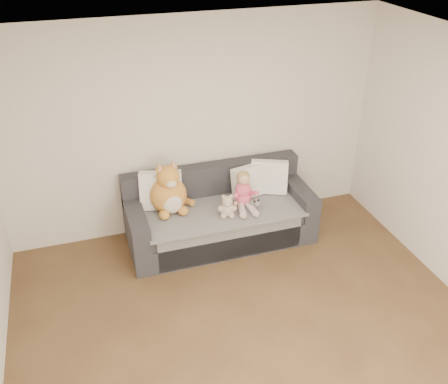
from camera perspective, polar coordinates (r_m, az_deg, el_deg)
The scene contains 10 objects.
room_shell at distance 4.14m, azimuth 3.84°, elevation -3.48°, with size 5.00×5.00×5.00m.
sofa at distance 6.02m, azimuth -0.55°, elevation -2.74°, with size 2.20×0.94×0.85m.
cushion_left at distance 5.83m, azimuth -7.22°, elevation 0.21°, with size 0.52×0.32×0.46m.
cushion_right_back at distance 6.03m, azimuth 2.84°, elevation 1.21°, with size 0.45×0.28×0.40m.
cushion_right_front at distance 6.13m, azimuth 5.18°, elevation 1.74°, with size 0.49×0.36×0.42m.
toddler at distance 5.83m, azimuth 2.30°, elevation -0.02°, with size 0.31×0.44×0.44m.
plush_cat at distance 5.74m, azimuth -6.30°, elevation -0.07°, with size 0.52×0.47×0.65m.
teddy_bear at distance 5.67m, azimuth 0.38°, elevation -1.78°, with size 0.22×0.17×0.28m.
plush_cow at distance 5.83m, azimuth 3.46°, elevation -1.42°, with size 0.12×0.19×0.15m.
sippy_cup at distance 5.74m, azimuth 0.29°, elevation -1.83°, with size 0.12×0.08×0.13m.
Camera 1 is at (-1.31, -2.76, 3.61)m, focal length 40.00 mm.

